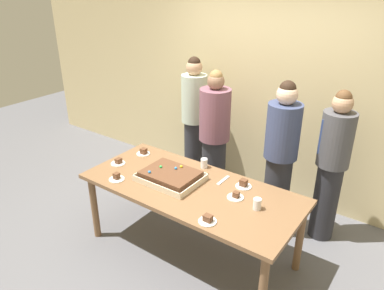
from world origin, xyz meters
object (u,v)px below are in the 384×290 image
object	(u,v)px
party_table	(191,194)
drink_cup_middle	(204,163)
plated_slice_far_right	(118,162)
person_serving_front	(332,165)
person_far_right_suit	(214,137)
plated_slice_center_front	(236,196)
sheet_cake	(170,176)
cake_server_utensil	(223,180)
drink_cup_nearest	(257,204)
plated_slice_near_right	(117,178)
plated_slice_far_left	(143,152)
person_green_shirt_behind	(280,159)
plated_slice_near_left	(208,220)
person_striped_tie_right	(194,120)
plated_slice_center_back	(243,184)

from	to	relation	value
party_table	drink_cup_middle	size ratio (longest dim) A/B	20.92
plated_slice_far_right	person_serving_front	world-z (taller)	person_serving_front
person_serving_front	person_far_right_suit	distance (m)	1.35
plated_slice_center_front	plated_slice_far_right	bearing A→B (deg)	-173.63
sheet_cake	cake_server_utensil	bearing A→B (deg)	34.23
drink_cup_nearest	drink_cup_middle	bearing A→B (deg)	155.51
plated_slice_near_right	plated_slice_far_left	size ratio (longest dim) A/B	1.00
person_green_shirt_behind	person_far_right_suit	xyz separation A→B (m)	(-0.90, 0.17, -0.04)
plated_slice_near_right	plated_slice_far_right	xyz separation A→B (m)	(-0.23, 0.24, -0.00)
plated_slice_center_front	person_green_shirt_behind	distance (m)	0.74
plated_slice_far_right	plated_slice_center_front	xyz separation A→B (m)	(1.33, 0.15, -0.00)
drink_cup_middle	person_serving_front	distance (m)	1.28
plated_slice_far_left	plated_slice_center_front	size ratio (longest dim) A/B	1.00
plated_slice_near_right	plated_slice_center_front	size ratio (longest dim) A/B	1.00
drink_cup_nearest	plated_slice_far_right	bearing A→B (deg)	-176.21
plated_slice_center_front	person_green_shirt_behind	bearing A→B (deg)	82.55
plated_slice_far_left	drink_cup_middle	size ratio (longest dim) A/B	1.50
plated_slice_near_left	plated_slice_center_front	world-z (taller)	plated_slice_near_left
drink_cup_nearest	plated_slice_near_left	bearing A→B (deg)	-121.07
plated_slice_center_front	person_far_right_suit	world-z (taller)	person_far_right_suit
plated_slice_far_left	person_far_right_suit	bearing A→B (deg)	56.80
cake_server_utensil	plated_slice_near_right	bearing A→B (deg)	-145.43
sheet_cake	drink_cup_nearest	size ratio (longest dim) A/B	5.85
sheet_cake	plated_slice_near_left	bearing A→B (deg)	-27.80
plated_slice_center_front	drink_cup_nearest	distance (m)	0.24
sheet_cake	drink_cup_middle	size ratio (longest dim) A/B	5.85
drink_cup_middle	sheet_cake	bearing A→B (deg)	-106.56
plated_slice_far_right	sheet_cake	bearing A→B (deg)	4.99
drink_cup_middle	person_striped_tie_right	bearing A→B (deg)	130.90
plated_slice_center_back	person_serving_front	world-z (taller)	person_serving_front
plated_slice_near_left	plated_slice_far_right	world-z (taller)	plated_slice_near_left
plated_slice_far_left	person_far_right_suit	world-z (taller)	person_far_right_suit
sheet_cake	plated_slice_far_left	xyz separation A→B (m)	(-0.60, 0.27, -0.02)
plated_slice_far_left	person_green_shirt_behind	distance (m)	1.48
person_striped_tie_right	person_far_right_suit	size ratio (longest dim) A/B	1.03
plated_slice_center_front	person_green_shirt_behind	xyz separation A→B (m)	(0.10, 0.73, 0.10)
party_table	sheet_cake	bearing A→B (deg)	-176.51
plated_slice_near_left	person_green_shirt_behind	size ratio (longest dim) A/B	0.09
plated_slice_center_front	cake_server_utensil	bearing A→B (deg)	141.68
plated_slice_far_left	person_serving_front	world-z (taller)	person_serving_front
person_far_right_suit	person_striped_tie_right	bearing A→B (deg)	-124.44
party_table	cake_server_utensil	world-z (taller)	cake_server_utensil
plated_slice_center_front	drink_cup_middle	distance (m)	0.63
party_table	plated_slice_near_right	distance (m)	0.74
plated_slice_center_front	plated_slice_center_back	xyz separation A→B (m)	(-0.04, 0.21, 0.01)
drink_cup_nearest	person_far_right_suit	bearing A→B (deg)	137.57
party_table	person_green_shirt_behind	xyz separation A→B (m)	(0.53, 0.80, 0.19)
person_striped_tie_right	person_far_right_suit	world-z (taller)	person_striped_tie_right
plated_slice_far_left	plated_slice_near_right	bearing A→B (deg)	-73.12
drink_cup_middle	person_far_right_suit	distance (m)	0.64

